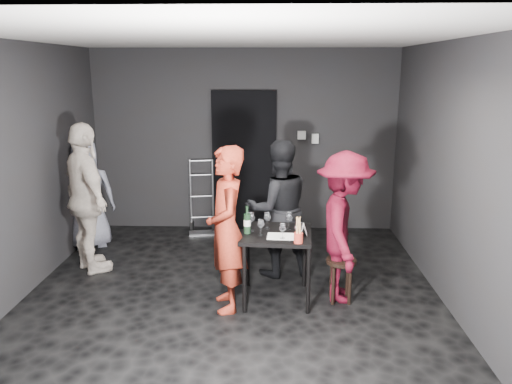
{
  "coord_description": "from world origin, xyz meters",
  "views": [
    {
      "loc": [
        0.43,
        -4.91,
        2.42
      ],
      "look_at": [
        0.25,
        0.25,
        1.13
      ],
      "focal_mm": 35.0,
      "sensor_mm": 36.0,
      "label": 1
    }
  ],
  "objects_px": {
    "tasting_table": "(276,241)",
    "wine_bottle": "(247,223)",
    "man_maroon": "(344,223)",
    "breadstick_cup": "(299,230)",
    "bystander_grey": "(88,195)",
    "stool": "(341,269)",
    "server_red": "(226,219)",
    "woman_black": "(278,204)",
    "bystander_cream": "(85,184)",
    "hand_truck": "(202,219)"
  },
  "relations": [
    {
      "from": "server_red",
      "to": "stool",
      "type": "bearing_deg",
      "value": 85.72
    },
    {
      "from": "bystander_cream",
      "to": "breadstick_cup",
      "type": "bearing_deg",
      "value": -152.11
    },
    {
      "from": "bystander_grey",
      "to": "tasting_table",
      "type": "bearing_deg",
      "value": 124.71
    },
    {
      "from": "bystander_cream",
      "to": "man_maroon",
      "type": "bearing_deg",
      "value": -142.38
    },
    {
      "from": "woman_black",
      "to": "bystander_grey",
      "type": "relative_size",
      "value": 1.19
    },
    {
      "from": "woman_black",
      "to": "man_maroon",
      "type": "distance_m",
      "value": 0.94
    },
    {
      "from": "woman_black",
      "to": "bystander_cream",
      "type": "distance_m",
      "value": 2.29
    },
    {
      "from": "man_maroon",
      "to": "bystander_cream",
      "type": "relative_size",
      "value": 0.78
    },
    {
      "from": "stool",
      "to": "server_red",
      "type": "bearing_deg",
      "value": -171.46
    },
    {
      "from": "tasting_table",
      "to": "wine_bottle",
      "type": "height_order",
      "value": "wine_bottle"
    },
    {
      "from": "breadstick_cup",
      "to": "bystander_cream",
      "type": "bearing_deg",
      "value": 157.69
    },
    {
      "from": "tasting_table",
      "to": "wine_bottle",
      "type": "distance_m",
      "value": 0.37
    },
    {
      "from": "bystander_cream",
      "to": "stool",
      "type": "bearing_deg",
      "value": -143.8
    },
    {
      "from": "hand_truck",
      "to": "tasting_table",
      "type": "distance_m",
      "value": 2.48
    },
    {
      "from": "stool",
      "to": "man_maroon",
      "type": "distance_m",
      "value": 0.49
    },
    {
      "from": "bystander_cream",
      "to": "bystander_grey",
      "type": "distance_m",
      "value": 0.94
    },
    {
      "from": "man_maroon",
      "to": "wine_bottle",
      "type": "distance_m",
      "value": 1.01
    },
    {
      "from": "stool",
      "to": "bystander_cream",
      "type": "distance_m",
      "value": 3.11
    },
    {
      "from": "server_red",
      "to": "tasting_table",
      "type": "bearing_deg",
      "value": 99.66
    },
    {
      "from": "tasting_table",
      "to": "wine_bottle",
      "type": "xyz_separation_m",
      "value": [
        -0.3,
        -0.04,
        0.21
      ]
    },
    {
      "from": "stool",
      "to": "bystander_grey",
      "type": "height_order",
      "value": "bystander_grey"
    },
    {
      "from": "tasting_table",
      "to": "breadstick_cup",
      "type": "xyz_separation_m",
      "value": [
        0.21,
        -0.31,
        0.22
      ]
    },
    {
      "from": "woman_black",
      "to": "tasting_table",
      "type": "bearing_deg",
      "value": 73.11
    },
    {
      "from": "stool",
      "to": "wine_bottle",
      "type": "relative_size",
      "value": 1.62
    },
    {
      "from": "stool",
      "to": "tasting_table",
      "type": "bearing_deg",
      "value": 177.46
    },
    {
      "from": "breadstick_cup",
      "to": "stool",
      "type": "bearing_deg",
      "value": 30.79
    },
    {
      "from": "man_maroon",
      "to": "bystander_cream",
      "type": "bearing_deg",
      "value": 81.9
    },
    {
      "from": "bystander_grey",
      "to": "wine_bottle",
      "type": "distance_m",
      "value": 2.74
    },
    {
      "from": "breadstick_cup",
      "to": "man_maroon",
      "type": "bearing_deg",
      "value": 35.49
    },
    {
      "from": "stool",
      "to": "bystander_grey",
      "type": "relative_size",
      "value": 0.32
    },
    {
      "from": "bystander_grey",
      "to": "wine_bottle",
      "type": "xyz_separation_m",
      "value": [
        2.25,
        -1.56,
        0.13
      ]
    },
    {
      "from": "stool",
      "to": "wine_bottle",
      "type": "height_order",
      "value": "wine_bottle"
    },
    {
      "from": "wine_bottle",
      "to": "woman_black",
      "type": "bearing_deg",
      "value": 65.51
    },
    {
      "from": "bystander_cream",
      "to": "hand_truck",
      "type": "bearing_deg",
      "value": -77.76
    },
    {
      "from": "stool",
      "to": "server_red",
      "type": "relative_size",
      "value": 0.25
    },
    {
      "from": "hand_truck",
      "to": "bystander_cream",
      "type": "xyz_separation_m",
      "value": [
        -1.15,
        -1.48,
        0.88
      ]
    },
    {
      "from": "bystander_grey",
      "to": "breadstick_cup",
      "type": "bearing_deg",
      "value": 121.98
    },
    {
      "from": "tasting_table",
      "to": "bystander_grey",
      "type": "relative_size",
      "value": 0.51
    },
    {
      "from": "hand_truck",
      "to": "stool",
      "type": "xyz_separation_m",
      "value": [
        1.78,
        -2.21,
        0.16
      ]
    },
    {
      "from": "breadstick_cup",
      "to": "tasting_table",
      "type": "bearing_deg",
      "value": 124.37
    },
    {
      "from": "man_maroon",
      "to": "stool",
      "type": "bearing_deg",
      "value": 166.48
    },
    {
      "from": "server_red",
      "to": "man_maroon",
      "type": "distance_m",
      "value": 1.24
    },
    {
      "from": "woman_black",
      "to": "man_maroon",
      "type": "height_order",
      "value": "woman_black"
    },
    {
      "from": "bystander_grey",
      "to": "bystander_cream",
      "type": "bearing_deg",
      "value": 85.8
    },
    {
      "from": "hand_truck",
      "to": "tasting_table",
      "type": "height_order",
      "value": "hand_truck"
    },
    {
      "from": "man_maroon",
      "to": "breadstick_cup",
      "type": "relative_size",
      "value": 6.07
    },
    {
      "from": "man_maroon",
      "to": "wine_bottle",
      "type": "bearing_deg",
      "value": 98.97
    },
    {
      "from": "server_red",
      "to": "wine_bottle",
      "type": "height_order",
      "value": "server_red"
    },
    {
      "from": "tasting_table",
      "to": "stool",
      "type": "bearing_deg",
      "value": -2.54
    },
    {
      "from": "hand_truck",
      "to": "breadstick_cup",
      "type": "height_order",
      "value": "hand_truck"
    }
  ]
}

